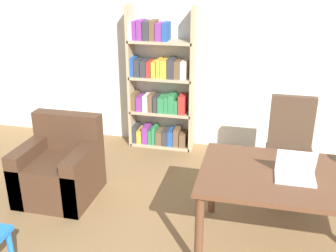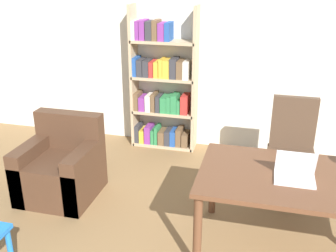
{
  "view_description": "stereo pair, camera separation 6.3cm",
  "coord_description": "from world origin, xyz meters",
  "px_view_note": "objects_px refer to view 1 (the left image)",
  "views": [
    {
      "loc": [
        0.41,
        -0.52,
        2.29
      ],
      "look_at": [
        -0.34,
        2.67,
        0.98
      ],
      "focal_mm": 42.0,
      "sensor_mm": 36.0,
      "label": 1
    },
    {
      "loc": [
        0.47,
        -0.5,
        2.29
      ],
      "look_at": [
        -0.34,
        2.67,
        0.98
      ],
      "focal_mm": 42.0,
      "sensor_mm": 36.0,
      "label": 2
    }
  ],
  "objects_px": {
    "laptop": "(295,172)",
    "armchair": "(60,170)",
    "office_chair": "(289,152)",
    "desk": "(307,185)",
    "bookshelf": "(159,88)"
  },
  "relations": [
    {
      "from": "laptop",
      "to": "armchair",
      "type": "xyz_separation_m",
      "value": [
        -2.33,
        0.41,
        -0.49
      ]
    },
    {
      "from": "laptop",
      "to": "office_chair",
      "type": "height_order",
      "value": "office_chair"
    },
    {
      "from": "desk",
      "to": "armchair",
      "type": "height_order",
      "value": "armchair"
    },
    {
      "from": "laptop",
      "to": "bookshelf",
      "type": "distance_m",
      "value": 2.51
    },
    {
      "from": "armchair",
      "to": "desk",
      "type": "bearing_deg",
      "value": -8.44
    },
    {
      "from": "office_chair",
      "to": "armchair",
      "type": "xyz_separation_m",
      "value": [
        -2.37,
        -0.68,
        -0.17
      ]
    },
    {
      "from": "desk",
      "to": "office_chair",
      "type": "distance_m",
      "value": 1.06
    },
    {
      "from": "desk",
      "to": "laptop",
      "type": "bearing_deg",
      "value": -157.91
    },
    {
      "from": "desk",
      "to": "laptop",
      "type": "xyz_separation_m",
      "value": [
        -0.11,
        -0.04,
        0.13
      ]
    },
    {
      "from": "desk",
      "to": "office_chair",
      "type": "xyz_separation_m",
      "value": [
        -0.07,
        1.04,
        -0.19
      ]
    },
    {
      "from": "desk",
      "to": "bookshelf",
      "type": "distance_m",
      "value": 2.56
    },
    {
      "from": "desk",
      "to": "armchair",
      "type": "xyz_separation_m",
      "value": [
        -2.44,
        0.36,
        -0.35
      ]
    },
    {
      "from": "bookshelf",
      "to": "office_chair",
      "type": "bearing_deg",
      "value": -26.58
    },
    {
      "from": "laptop",
      "to": "armchair",
      "type": "relative_size",
      "value": 0.37
    },
    {
      "from": "office_chair",
      "to": "armchair",
      "type": "height_order",
      "value": "office_chair"
    }
  ]
}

